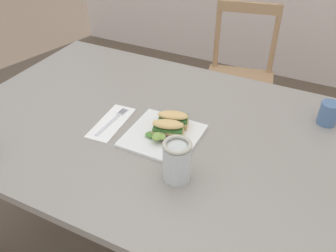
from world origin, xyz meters
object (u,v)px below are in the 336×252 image
Objects in this scene: sandwich_half_front at (168,128)px; plate_lunch at (163,136)px; mason_jar_iced_tea at (177,162)px; sandwich_half_back at (173,118)px; fork_on_napkin at (114,119)px; chair_wooden_far at (239,79)px; dining_table at (152,147)px; cup_extra_side at (328,113)px.

plate_lunch is at bearing -150.09° from sandwich_half_front.
mason_jar_iced_tea is at bearing -56.11° from sandwich_half_front.
sandwich_half_back reaches higher than fork_on_napkin.
chair_wooden_far is 1.08m from sandwich_half_front.
sandwich_half_back reaches higher than dining_table.
mason_jar_iced_tea is (0.13, -0.16, 0.05)m from plate_lunch.
mason_jar_iced_tea reaches higher than fork_on_napkin.
fork_on_napkin is (-0.22, -0.00, -0.03)m from sandwich_half_front.
chair_wooden_far is 1.26m from mason_jar_iced_tea.
chair_wooden_far reaches higher than cup_extra_side.
dining_table is 0.33m from mason_jar_iced_tea.
mason_jar_iced_tea is at bearing -83.23° from chair_wooden_far.
cup_extra_side is at bearing 34.15° from plate_lunch.
sandwich_half_back is (-0.01, 0.06, 0.00)m from sandwich_half_front.
mason_jar_iced_tea is (0.11, -0.17, 0.02)m from sandwich_half_front.
cup_extra_side is at bearing -54.04° from chair_wooden_far.
mason_jar_iced_tea is 0.62m from cup_extra_side.
chair_wooden_far reaches higher than fork_on_napkin.
sandwich_half_front is (0.02, 0.01, 0.03)m from plate_lunch.
sandwich_half_front is 0.22m from fork_on_napkin.
plate_lunch is 1.31× the size of fork_on_napkin.
sandwich_half_front is 0.64× the size of fork_on_napkin.
sandwich_half_back is 0.25m from mason_jar_iced_tea.
mason_jar_iced_tea reaches higher than plate_lunch.
plate_lunch is 0.07m from sandwich_half_back.
chair_wooden_far is 1.03m from sandwich_half_back.
dining_table is at bearing -153.09° from cup_extra_side.
chair_wooden_far reaches higher than plate_lunch.
sandwich_half_front reaches higher than fork_on_napkin.
sandwich_half_front is at bearing -23.65° from dining_table.
sandwich_half_back is at bearing 118.10° from mason_jar_iced_tea.
cup_extra_side is (0.37, 0.49, -0.02)m from mason_jar_iced_tea.
sandwich_half_front is 0.20m from mason_jar_iced_tea.
plate_lunch is 2.84× the size of cup_extra_side.
cup_extra_side reaches higher than dining_table.
fork_on_napkin is at bearing -162.43° from dining_table.
sandwich_half_back is at bearing -88.67° from chair_wooden_far.
mason_jar_iced_tea is at bearing -61.90° from sandwich_half_back.
sandwich_half_front is 0.90× the size of mason_jar_iced_tea.
sandwich_half_back is at bearing -151.05° from cup_extra_side.
cup_extra_side is at bearing 53.27° from mason_jar_iced_tea.
fork_on_napkin is (-0.19, -1.03, 0.30)m from chair_wooden_far.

